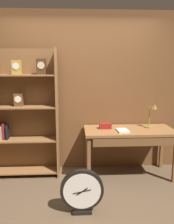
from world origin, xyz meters
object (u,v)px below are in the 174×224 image
object	(u,v)px
desk_lamp	(152,115)
round_clock_large	(82,191)
toolbox_small	(105,126)
bookshelf	(17,114)
open_repair_manual	(123,131)
workbench	(129,135)

from	to	relation	value
desk_lamp	round_clock_large	distance (m)	1.67
desk_lamp	toolbox_small	distance (m)	0.76
desk_lamp	toolbox_small	size ratio (longest dim) A/B	2.17
toolbox_small	bookshelf	bearing A→B (deg)	177.00
bookshelf	open_repair_manual	world-z (taller)	bookshelf
toolbox_small	open_repair_manual	distance (m)	0.30
workbench	desk_lamp	bearing A→B (deg)	14.94
toolbox_small	open_repair_manual	size ratio (longest dim) A/B	0.84
toolbox_small	desk_lamp	bearing A→B (deg)	1.07
desk_lamp	open_repair_manual	size ratio (longest dim) A/B	1.82
workbench	round_clock_large	bearing A→B (deg)	-130.13
bookshelf	workbench	xyz separation A→B (m)	(1.74, -0.16, -0.32)
toolbox_small	workbench	bearing A→B (deg)	-13.14
desk_lamp	open_repair_manual	distance (m)	0.57
bookshelf	open_repair_manual	size ratio (longest dim) A/B	9.08
toolbox_small	open_repair_manual	bearing A→B (deg)	-35.61
workbench	toolbox_small	size ratio (longest dim) A/B	7.53
bookshelf	toolbox_small	distance (m)	1.39
desk_lamp	round_clock_large	xyz separation A→B (m)	(-1.14, -1.01, -0.69)
desk_lamp	open_repair_manual	xyz separation A→B (m)	(-0.50, -0.19, -0.19)
workbench	desk_lamp	size ratio (longest dim) A/B	3.47
bookshelf	round_clock_large	size ratio (longest dim) A/B	3.61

